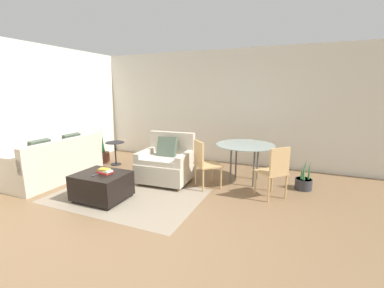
{
  "coord_description": "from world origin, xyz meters",
  "views": [
    {
      "loc": [
        1.91,
        -2.69,
        1.8
      ],
      "look_at": [
        -0.04,
        1.9,
        0.75
      ],
      "focal_mm": 24.0,
      "sensor_mm": 36.0,
      "label": 1
    }
  ],
  "objects_px": {
    "book_stack": "(105,171)",
    "dining_table": "(245,148)",
    "couch": "(55,165)",
    "ottoman": "(102,185)",
    "side_table": "(115,149)",
    "potted_plant_small": "(304,182)",
    "dining_chair_near_right": "(275,169)",
    "armchair": "(166,164)",
    "dining_chair_near_left": "(204,161)",
    "tv_remote_primary": "(95,175)",
    "potted_plant": "(101,155)"
  },
  "relations": [
    {
      "from": "couch",
      "to": "dining_chair_near_left",
      "type": "xyz_separation_m",
      "value": [
        2.97,
        0.75,
        0.22
      ]
    },
    {
      "from": "potted_plant",
      "to": "couch",
      "type": "bearing_deg",
      "value": -87.71
    },
    {
      "from": "couch",
      "to": "ottoman",
      "type": "height_order",
      "value": "couch"
    },
    {
      "from": "dining_table",
      "to": "dining_chair_near_right",
      "type": "distance_m",
      "value": 0.9
    },
    {
      "from": "ottoman",
      "to": "dining_table",
      "type": "bearing_deg",
      "value": 41.66
    },
    {
      "from": "couch",
      "to": "tv_remote_primary",
      "type": "xyz_separation_m",
      "value": [
        1.56,
        -0.51,
        0.16
      ]
    },
    {
      "from": "dining_chair_near_left",
      "to": "potted_plant_small",
      "type": "bearing_deg",
      "value": 20.39
    },
    {
      "from": "tv_remote_primary",
      "to": "dining_table",
      "type": "relative_size",
      "value": 0.12
    },
    {
      "from": "couch",
      "to": "potted_plant_small",
      "type": "bearing_deg",
      "value": 16.53
    },
    {
      "from": "armchair",
      "to": "dining_chair_near_right",
      "type": "relative_size",
      "value": 1.12
    },
    {
      "from": "armchair",
      "to": "potted_plant",
      "type": "relative_size",
      "value": 1.14
    },
    {
      "from": "dining_chair_near_right",
      "to": "book_stack",
      "type": "bearing_deg",
      "value": -156.5
    },
    {
      "from": "potted_plant",
      "to": "potted_plant_small",
      "type": "relative_size",
      "value": 1.55
    },
    {
      "from": "book_stack",
      "to": "dining_table",
      "type": "distance_m",
      "value": 2.64
    },
    {
      "from": "book_stack",
      "to": "potted_plant_small",
      "type": "bearing_deg",
      "value": 30.02
    },
    {
      "from": "book_stack",
      "to": "dining_chair_near_left",
      "type": "relative_size",
      "value": 0.29
    },
    {
      "from": "book_stack",
      "to": "potted_plant_small",
      "type": "relative_size",
      "value": 0.46
    },
    {
      "from": "armchair",
      "to": "book_stack",
      "type": "relative_size",
      "value": 3.83
    },
    {
      "from": "book_stack",
      "to": "dining_table",
      "type": "height_order",
      "value": "dining_table"
    },
    {
      "from": "armchair",
      "to": "dining_table",
      "type": "relative_size",
      "value": 0.89
    },
    {
      "from": "book_stack",
      "to": "dining_chair_near_left",
      "type": "bearing_deg",
      "value": 40.25
    },
    {
      "from": "ottoman",
      "to": "dining_table",
      "type": "distance_m",
      "value": 2.72
    },
    {
      "from": "book_stack",
      "to": "side_table",
      "type": "xyz_separation_m",
      "value": [
        -1.19,
        1.71,
        -0.09
      ]
    },
    {
      "from": "dining_chair_near_left",
      "to": "dining_chair_near_right",
      "type": "distance_m",
      "value": 1.26
    },
    {
      "from": "dining_table",
      "to": "potted_plant_small",
      "type": "relative_size",
      "value": 1.98
    },
    {
      "from": "side_table",
      "to": "dining_table",
      "type": "distance_m",
      "value": 3.16
    },
    {
      "from": "armchair",
      "to": "dining_chair_near_left",
      "type": "bearing_deg",
      "value": -1.83
    },
    {
      "from": "tv_remote_primary",
      "to": "dining_chair_near_right",
      "type": "bearing_deg",
      "value": 25.36
    },
    {
      "from": "ottoman",
      "to": "dining_chair_near_left",
      "type": "distance_m",
      "value": 1.82
    },
    {
      "from": "book_stack",
      "to": "tv_remote_primary",
      "type": "height_order",
      "value": "book_stack"
    },
    {
      "from": "side_table",
      "to": "dining_table",
      "type": "xyz_separation_m",
      "value": [
        3.15,
        0.05,
        0.28
      ]
    },
    {
      "from": "couch",
      "to": "armchair",
      "type": "relative_size",
      "value": 1.82
    },
    {
      "from": "potted_plant",
      "to": "dining_chair_near_left",
      "type": "distance_m",
      "value": 3.1
    },
    {
      "from": "dining_table",
      "to": "side_table",
      "type": "bearing_deg",
      "value": -179.14
    },
    {
      "from": "armchair",
      "to": "book_stack",
      "type": "bearing_deg",
      "value": -114.36
    },
    {
      "from": "couch",
      "to": "ottoman",
      "type": "distance_m",
      "value": 1.64
    },
    {
      "from": "couch",
      "to": "dining_chair_near_right",
      "type": "height_order",
      "value": "dining_chair_near_right"
    },
    {
      "from": "ottoman",
      "to": "potted_plant_small",
      "type": "xyz_separation_m",
      "value": [
        3.11,
        1.8,
        -0.11
      ]
    },
    {
      "from": "potted_plant",
      "to": "armchair",
      "type": "bearing_deg",
      "value": -14.95
    },
    {
      "from": "tv_remote_primary",
      "to": "potted_plant",
      "type": "height_order",
      "value": "potted_plant"
    },
    {
      "from": "tv_remote_primary",
      "to": "side_table",
      "type": "bearing_deg",
      "value": 121.1
    },
    {
      "from": "dining_chair_near_left",
      "to": "potted_plant_small",
      "type": "xyz_separation_m",
      "value": [
        1.73,
        0.64,
        -0.38
      ]
    },
    {
      "from": "potted_plant",
      "to": "dining_chair_near_left",
      "type": "xyz_separation_m",
      "value": [
        3.02,
        -0.62,
        0.34
      ]
    },
    {
      "from": "ottoman",
      "to": "dining_chair_near_left",
      "type": "bearing_deg",
      "value": 40.02
    },
    {
      "from": "ottoman",
      "to": "potted_plant",
      "type": "relative_size",
      "value": 0.92
    },
    {
      "from": "armchair",
      "to": "side_table",
      "type": "bearing_deg",
      "value": 162.0
    },
    {
      "from": "armchair",
      "to": "dining_chair_near_left",
      "type": "height_order",
      "value": "armchair"
    },
    {
      "from": "couch",
      "to": "potted_plant",
      "type": "bearing_deg",
      "value": 92.29
    },
    {
      "from": "dining_chair_near_right",
      "to": "potted_plant_small",
      "type": "xyz_separation_m",
      "value": [
        0.47,
        0.64,
        -0.38
      ]
    },
    {
      "from": "couch",
      "to": "side_table",
      "type": "relative_size",
      "value": 3.25
    }
  ]
}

